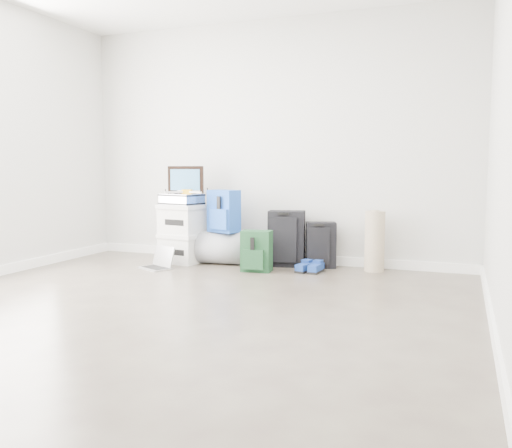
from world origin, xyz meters
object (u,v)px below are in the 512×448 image
at_px(large_suitcase, 286,239).
at_px(duffel_bag, 225,248).
at_px(boxes_stack, 182,233).
at_px(briefcase, 182,199).
at_px(laptop, 159,263).
at_px(carry_on, 321,245).

bearing_deg(large_suitcase, duffel_bag, 177.94).
relative_size(duffel_bag, large_suitcase, 0.97).
relative_size(boxes_stack, large_suitcase, 1.09).
distance_m(briefcase, laptop, 0.78).
height_order(large_suitcase, carry_on, large_suitcase).
bearing_deg(briefcase, large_suitcase, 24.06).
relative_size(briefcase, laptop, 1.06).
height_order(boxes_stack, duffel_bag, boxes_stack).
bearing_deg(laptop, briefcase, 105.97).
bearing_deg(laptop, carry_on, 46.95).
bearing_deg(large_suitcase, briefcase, 178.15).
distance_m(large_suitcase, laptop, 1.40).
height_order(boxes_stack, laptop, boxes_stack).
xyz_separation_m(carry_on, laptop, (-1.61, -0.65, -0.19)).
bearing_deg(carry_on, large_suitcase, 165.19).
xyz_separation_m(briefcase, duffel_bag, (0.49, 0.09, -0.54)).
bearing_deg(large_suitcase, carry_on, -6.03).
bearing_deg(large_suitcase, laptop, -165.17).
distance_m(large_suitcase, carry_on, 0.38).
distance_m(briefcase, carry_on, 1.63).
relative_size(large_suitcase, carry_on, 1.23).
bearing_deg(duffel_bag, boxes_stack, -176.09).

